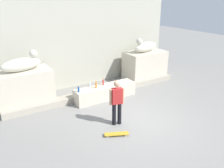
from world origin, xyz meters
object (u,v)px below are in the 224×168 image
(statue_reclining_right, at_px, (145,46))
(skater, at_px, (117,101))
(bottle_red, at_px, (103,82))
(bottle_orange, at_px, (96,85))
(statue_reclining_left, at_px, (22,64))
(skateboard, at_px, (117,134))
(bottle_blue, at_px, (79,89))
(bottle_clear, at_px, (90,85))

(statue_reclining_right, distance_m, skater, 5.16)
(statue_reclining_right, xyz_separation_m, bottle_red, (-3.14, -1.00, -1.07))
(bottle_red, bearing_deg, bottle_orange, -162.32)
(skater, relative_size, bottle_orange, 5.17)
(statue_reclining_left, height_order, skateboard, statue_reclining_left)
(skateboard, bearing_deg, bottle_blue, 116.81)
(skateboard, distance_m, bottle_clear, 3.10)
(skater, xyz_separation_m, bottle_clear, (0.16, 2.36, -0.21))
(skateboard, bearing_deg, bottle_red, 93.10)
(bottle_orange, xyz_separation_m, bottle_blue, (-0.82, -0.02, -0.02))
(bottle_clear, distance_m, bottle_blue, 0.70)
(bottle_blue, bearing_deg, statue_reclining_left, 147.60)
(skater, bearing_deg, skateboard, -108.28)
(statue_reclining_right, xyz_separation_m, bottle_blue, (-4.39, -1.16, -1.08))
(skater, distance_m, bottle_orange, 2.17)
(statue_reclining_left, height_order, skater, statue_reclining_left)
(bottle_orange, bearing_deg, bottle_clear, 127.50)
(skateboard, distance_m, bottle_blue, 2.82)
(skater, height_order, bottle_blue, skater)
(bottle_red, relative_size, bottle_blue, 1.10)
(bottle_red, height_order, bottle_clear, bottle_red)
(skateboard, bearing_deg, statue_reclining_left, 141.29)
(statue_reclining_right, distance_m, bottle_red, 3.46)
(statue_reclining_left, distance_m, skateboard, 4.69)
(statue_reclining_left, height_order, bottle_orange, statue_reclining_left)
(statue_reclining_left, relative_size, bottle_blue, 6.00)
(statue_reclining_right, height_order, bottle_clear, statue_reclining_right)
(skater, bearing_deg, bottle_blue, 118.44)
(skateboard, bearing_deg, skater, 81.55)
(skater, relative_size, bottle_clear, 6.37)
(skater, relative_size, bottle_red, 5.48)
(bottle_red, bearing_deg, skater, -108.32)
(statue_reclining_left, height_order, bottle_red, statue_reclining_left)
(skater, xyz_separation_m, skateboard, (-0.41, -0.62, -0.86))
(skateboard, relative_size, bottle_orange, 2.51)
(statue_reclining_right, distance_m, bottle_blue, 4.67)
(statue_reclining_left, bearing_deg, skater, -63.54)
(bottle_red, bearing_deg, bottle_blue, -172.66)
(skateboard, bearing_deg, bottle_orange, 100.06)
(skater, distance_m, bottle_clear, 2.37)
(bottle_orange, xyz_separation_m, bottle_red, (0.43, 0.14, -0.01))
(bottle_red, bearing_deg, statue_reclining_right, 17.60)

